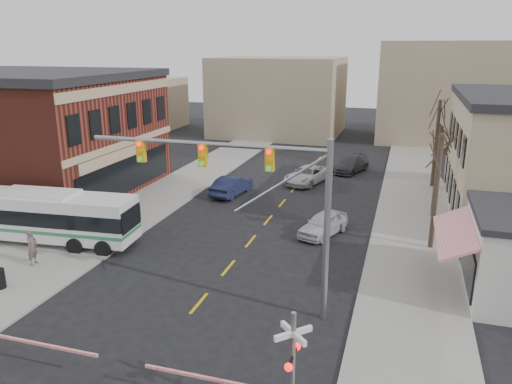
% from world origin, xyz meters
% --- Properties ---
extents(ground, '(160.00, 160.00, 0.00)m').
position_xyz_m(ground, '(0.00, 0.00, 0.00)').
color(ground, black).
rests_on(ground, ground).
extents(sidewalk_west, '(5.00, 60.00, 0.12)m').
position_xyz_m(sidewalk_west, '(-9.50, 20.00, 0.06)').
color(sidewalk_west, gray).
rests_on(sidewalk_west, ground).
extents(sidewalk_east, '(5.00, 60.00, 0.12)m').
position_xyz_m(sidewalk_east, '(9.50, 20.00, 0.06)').
color(sidewalk_east, gray).
rests_on(sidewalk_east, ground).
extents(tree_east_a, '(0.28, 0.28, 6.75)m').
position_xyz_m(tree_east_a, '(10.50, 12.00, 3.50)').
color(tree_east_a, '#382B21').
rests_on(tree_east_a, sidewalk_east).
extents(tree_east_b, '(0.28, 0.28, 6.30)m').
position_xyz_m(tree_east_b, '(10.80, 18.00, 3.27)').
color(tree_east_b, '#382B21').
rests_on(tree_east_b, sidewalk_east).
extents(tree_east_c, '(0.28, 0.28, 7.20)m').
position_xyz_m(tree_east_c, '(11.00, 26.00, 3.72)').
color(tree_east_c, '#382B21').
rests_on(tree_east_c, sidewalk_east).
extents(transit_bus, '(12.02, 3.60, 3.05)m').
position_xyz_m(transit_bus, '(-12.09, 6.20, 1.73)').
color(transit_bus, silver).
rests_on(transit_bus, ground).
extents(traffic_signal_mast, '(10.98, 0.30, 8.00)m').
position_xyz_m(traffic_signal_mast, '(2.79, 2.43, 5.79)').
color(traffic_signal_mast, gray).
rests_on(traffic_signal_mast, ground).
extents(rr_crossing_east, '(5.60, 1.36, 4.00)m').
position_xyz_m(rr_crossing_east, '(5.44, -4.27, 1.97)').
color(rr_crossing_east, gray).
rests_on(rr_crossing_east, ground).
extents(car_a, '(3.06, 4.55, 1.44)m').
position_xyz_m(car_a, '(4.05, 12.42, 0.72)').
color(car_a, silver).
rests_on(car_a, ground).
extents(car_b, '(2.30, 4.86, 1.54)m').
position_xyz_m(car_b, '(-4.41, 18.99, 0.77)').
color(car_b, '#181D3C').
rests_on(car_b, ground).
extents(car_c, '(3.72, 5.67, 1.45)m').
position_xyz_m(car_c, '(0.63, 24.19, 0.72)').
color(car_c, silver).
rests_on(car_c, ground).
extents(car_d, '(3.53, 5.25, 1.41)m').
position_xyz_m(car_d, '(3.85, 29.39, 0.71)').
color(car_d, '#39383C').
rests_on(car_d, ground).
extents(pedestrian_near, '(0.54, 0.77, 1.98)m').
position_xyz_m(pedestrian_near, '(-10.18, 3.15, 1.11)').
color(pedestrian_near, '#5C4F49').
rests_on(pedestrian_near, sidewalk_west).
extents(pedestrian_far, '(0.90, 0.99, 1.66)m').
position_xyz_m(pedestrian_far, '(-11.19, 8.17, 0.95)').
color(pedestrian_far, '#38365F').
rests_on(pedestrian_far, sidewalk_west).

